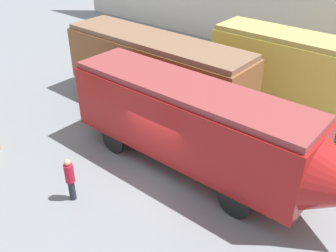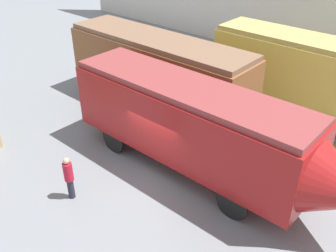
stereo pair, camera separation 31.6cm
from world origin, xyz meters
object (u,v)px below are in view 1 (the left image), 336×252
Objects in this scene: passenger_coach_wooden at (156,67)px; visitor_person at (70,178)px; passenger_coach_vintage at (305,70)px; streamlined_locomotive at (205,127)px.

visitor_person is (2.41, -7.38, -1.31)m from passenger_coach_wooden.
passenger_coach_wooden is 5.82× the size of visitor_person.
visitor_person is at bearing -107.02° from passenger_coach_vintage.
passenger_coach_wooden is at bearing -144.26° from passenger_coach_vintage.
passenger_coach_vintage is at bearing 72.98° from visitor_person.
streamlined_locomotive is at bearing 56.47° from visitor_person.
passenger_coach_wooden reaches higher than visitor_person.
passenger_coach_vintage is 7.47m from streamlined_locomotive.
passenger_coach_wooden is (-5.98, -4.31, -0.06)m from passenger_coach_vintage.
passenger_coach_vintage reaches higher than passenger_coach_wooden.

